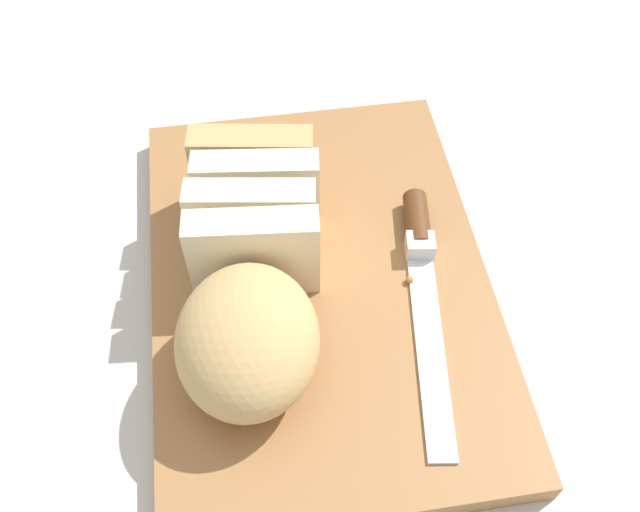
# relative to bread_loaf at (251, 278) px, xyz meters

# --- Properties ---
(ground_plane) EXTENTS (3.00, 3.00, 0.00)m
(ground_plane) POSITION_rel_bread_loaf_xyz_m (0.02, -0.06, -0.06)
(ground_plane) COLOR beige
(cutting_board) EXTENTS (0.42, 0.30, 0.02)m
(cutting_board) POSITION_rel_bread_loaf_xyz_m (0.02, -0.06, -0.05)
(cutting_board) COLOR #9E6B3D
(cutting_board) RESTS_ON ground_plane
(bread_loaf) EXTENTS (0.25, 0.12, 0.08)m
(bread_loaf) POSITION_rel_bread_loaf_xyz_m (0.00, 0.00, 0.00)
(bread_loaf) COLOR tan
(bread_loaf) RESTS_ON cutting_board
(bread_knife) EXTENTS (0.24, 0.04, 0.02)m
(bread_knife) POSITION_rel_bread_loaf_xyz_m (0.03, -0.14, -0.03)
(bread_knife) COLOR silver
(bread_knife) RESTS_ON cutting_board
(crumb_near_knife) EXTENTS (0.01, 0.01, 0.01)m
(crumb_near_knife) POSITION_rel_bread_loaf_xyz_m (0.01, 0.01, -0.04)
(crumb_near_knife) COLOR #A8753D
(crumb_near_knife) RESTS_ON cutting_board
(crumb_near_loaf) EXTENTS (0.01, 0.01, 0.01)m
(crumb_near_loaf) POSITION_rel_bread_loaf_xyz_m (0.01, -0.13, -0.04)
(crumb_near_loaf) COLOR #A8753D
(crumb_near_loaf) RESTS_ON cutting_board
(crumb_stray_left) EXTENTS (0.01, 0.01, 0.01)m
(crumb_stray_left) POSITION_rel_bread_loaf_xyz_m (0.02, -0.01, -0.04)
(crumb_stray_left) COLOR #A8753D
(crumb_stray_left) RESTS_ON cutting_board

